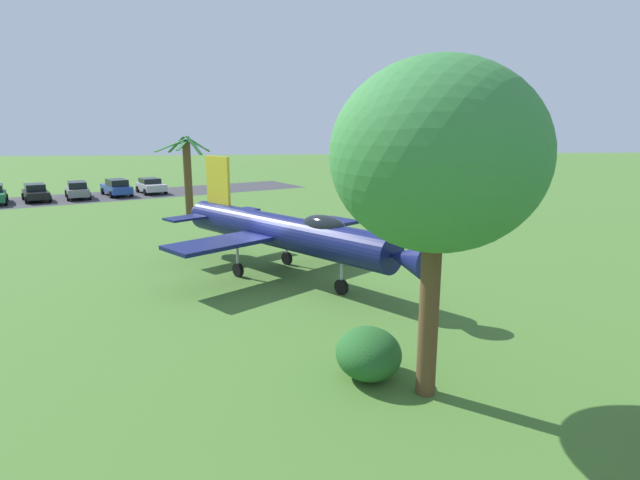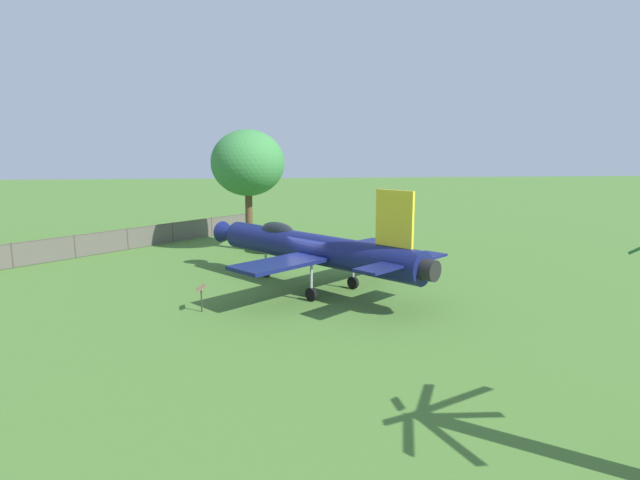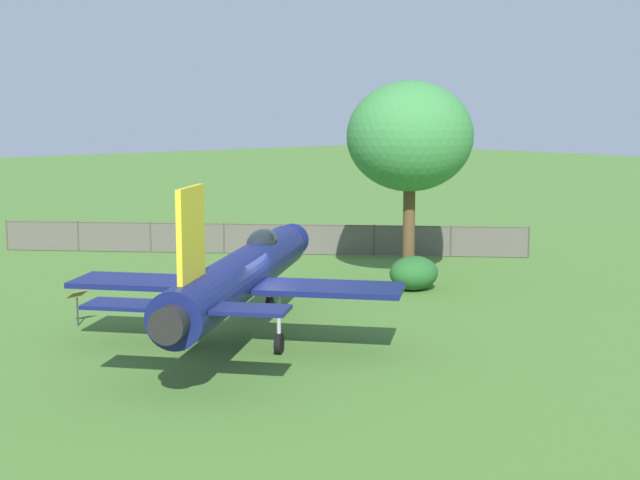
{
  "view_description": "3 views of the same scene",
  "coord_description": "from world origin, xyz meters",
  "px_view_note": "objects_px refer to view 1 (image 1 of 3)",
  "views": [
    {
      "loc": [
        -0.44,
        -21.49,
        6.38
      ],
      "look_at": [
        1.31,
        -4.18,
        2.5
      ],
      "focal_mm": 28.53,
      "sensor_mm": 36.0,
      "label": 1
    },
    {
      "loc": [
        2.46,
        23.65,
        6.58
      ],
      "look_at": [
        -0.17,
        0.78,
        2.55
      ],
      "focal_mm": 28.87,
      "sensor_mm": 36.0,
      "label": 2
    },
    {
      "loc": [
        -21.88,
        15.55,
        6.95
      ],
      "look_at": [
        1.31,
        -4.18,
        2.5
      ],
      "focal_mm": 51.83,
      "sensor_mm": 36.0,
      "label": 3
    }
  ],
  "objects_px": {
    "parked_car_blue": "(117,187)",
    "parked_car_black": "(36,192)",
    "shade_tree": "(437,157)",
    "shrub_near_fence": "(368,353)",
    "info_plaque": "(379,240)",
    "display_jet": "(285,231)",
    "parked_car_silver": "(151,185)",
    "parked_car_gray": "(77,190)",
    "palm_tree": "(188,176)"
  },
  "relations": [
    {
      "from": "palm_tree",
      "to": "parked_car_gray",
      "type": "xyz_separation_m",
      "value": [
        -11.59,
        10.87,
        -2.16
      ]
    },
    {
      "from": "palm_tree",
      "to": "parked_car_silver",
      "type": "distance_m",
      "value": 15.35
    },
    {
      "from": "palm_tree",
      "to": "display_jet",
      "type": "bearing_deg",
      "value": -68.12
    },
    {
      "from": "parked_car_blue",
      "to": "parked_car_gray",
      "type": "height_order",
      "value": "parked_car_blue"
    },
    {
      "from": "shrub_near_fence",
      "to": "parked_car_gray",
      "type": "xyz_separation_m",
      "value": [
        -19.83,
        36.06,
        0.15
      ]
    },
    {
      "from": "palm_tree",
      "to": "shrub_near_fence",
      "type": "xyz_separation_m",
      "value": [
        8.24,
        -25.2,
        -2.3
      ]
    },
    {
      "from": "parked_car_gray",
      "to": "parked_car_blue",
      "type": "bearing_deg",
      "value": -85.76
    },
    {
      "from": "parked_car_silver",
      "to": "parked_car_black",
      "type": "relative_size",
      "value": 1.0
    },
    {
      "from": "shrub_near_fence",
      "to": "parked_car_silver",
      "type": "relative_size",
      "value": 0.42
    },
    {
      "from": "shrub_near_fence",
      "to": "info_plaque",
      "type": "distance_m",
      "value": 12.66
    },
    {
      "from": "shade_tree",
      "to": "palm_tree",
      "type": "relative_size",
      "value": 1.37
    },
    {
      "from": "info_plaque",
      "to": "parked_car_silver",
      "type": "xyz_separation_m",
      "value": [
        -16.95,
        26.94,
        -0.09
      ]
    },
    {
      "from": "parked_car_silver",
      "to": "shrub_near_fence",
      "type": "bearing_deg",
      "value": -7.99
    },
    {
      "from": "palm_tree",
      "to": "info_plaque",
      "type": "distance_m",
      "value": 17.19
    },
    {
      "from": "parked_car_black",
      "to": "parked_car_silver",
      "type": "bearing_deg",
      "value": 88.58
    },
    {
      "from": "parked_car_blue",
      "to": "parked_car_black",
      "type": "bearing_deg",
      "value": 85.47
    },
    {
      "from": "palm_tree",
      "to": "shrub_near_fence",
      "type": "relative_size",
      "value": 2.91
    },
    {
      "from": "shade_tree",
      "to": "shrub_near_fence",
      "type": "bearing_deg",
      "value": 141.8
    },
    {
      "from": "shrub_near_fence",
      "to": "parked_car_gray",
      "type": "height_order",
      "value": "parked_car_gray"
    },
    {
      "from": "info_plaque",
      "to": "shade_tree",
      "type": "bearing_deg",
      "value": -97.32
    },
    {
      "from": "parked_car_silver",
      "to": "parked_car_gray",
      "type": "distance_m",
      "value": 6.64
    },
    {
      "from": "palm_tree",
      "to": "parked_car_gray",
      "type": "height_order",
      "value": "palm_tree"
    },
    {
      "from": "palm_tree",
      "to": "shade_tree",
      "type": "bearing_deg",
      "value": -70.1
    },
    {
      "from": "shade_tree",
      "to": "parked_car_blue",
      "type": "relative_size",
      "value": 1.57
    },
    {
      "from": "shrub_near_fence",
      "to": "parked_car_silver",
      "type": "height_order",
      "value": "parked_car_silver"
    },
    {
      "from": "shade_tree",
      "to": "palm_tree",
      "type": "height_order",
      "value": "shade_tree"
    },
    {
      "from": "info_plaque",
      "to": "display_jet",
      "type": "bearing_deg",
      "value": -146.93
    },
    {
      "from": "shade_tree",
      "to": "parked_car_silver",
      "type": "xyz_separation_m",
      "value": [
        -15.25,
        40.22,
        -4.97
      ]
    },
    {
      "from": "display_jet",
      "to": "parked_car_gray",
      "type": "relative_size",
      "value": 2.4
    },
    {
      "from": "parked_car_gray",
      "to": "parked_car_black",
      "type": "relative_size",
      "value": 1.07
    },
    {
      "from": "info_plaque",
      "to": "parked_car_silver",
      "type": "distance_m",
      "value": 31.83
    },
    {
      "from": "display_jet",
      "to": "shade_tree",
      "type": "bearing_deg",
      "value": -22.63
    },
    {
      "from": "shade_tree",
      "to": "info_plaque",
      "type": "distance_m",
      "value": 14.25
    },
    {
      "from": "parked_car_silver",
      "to": "parked_car_black",
      "type": "height_order",
      "value": "parked_car_black"
    },
    {
      "from": "display_jet",
      "to": "parked_car_black",
      "type": "bearing_deg",
      "value": -179.78
    },
    {
      "from": "shrub_near_fence",
      "to": "info_plaque",
      "type": "height_order",
      "value": "shrub_near_fence"
    },
    {
      "from": "palm_tree",
      "to": "parked_car_gray",
      "type": "bearing_deg",
      "value": 136.85
    },
    {
      "from": "parked_car_silver",
      "to": "info_plaque",
      "type": "bearing_deg",
      "value": 4.54
    },
    {
      "from": "display_jet",
      "to": "parked_car_silver",
      "type": "xyz_separation_m",
      "value": [
        -12.19,
        30.04,
        -1.27
      ]
    },
    {
      "from": "palm_tree",
      "to": "parked_car_blue",
      "type": "bearing_deg",
      "value": 124.63
    },
    {
      "from": "shrub_near_fence",
      "to": "parked_car_blue",
      "type": "relative_size",
      "value": 0.39
    },
    {
      "from": "parked_car_silver",
      "to": "parked_car_gray",
      "type": "bearing_deg",
      "value": -88.93
    },
    {
      "from": "info_plaque",
      "to": "parked_car_blue",
      "type": "bearing_deg",
      "value": 127.98
    },
    {
      "from": "parked_car_blue",
      "to": "shrub_near_fence",
      "type": "bearing_deg",
      "value": 174.13
    },
    {
      "from": "info_plaque",
      "to": "parked_car_blue",
      "type": "xyz_separation_m",
      "value": [
        -19.75,
        25.3,
        -0.05
      ]
    },
    {
      "from": "palm_tree",
      "to": "parked_car_silver",
      "type": "height_order",
      "value": "palm_tree"
    },
    {
      "from": "display_jet",
      "to": "parked_car_gray",
      "type": "distance_m",
      "value": 32.36
    },
    {
      "from": "info_plaque",
      "to": "parked_car_gray",
      "type": "xyz_separation_m",
      "value": [
        -22.77,
        23.75,
        -0.06
      ]
    },
    {
      "from": "parked_car_silver",
      "to": "parked_car_blue",
      "type": "bearing_deg",
      "value": -87.24
    },
    {
      "from": "shade_tree",
      "to": "parked_car_black",
      "type": "height_order",
      "value": "shade_tree"
    }
  ]
}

